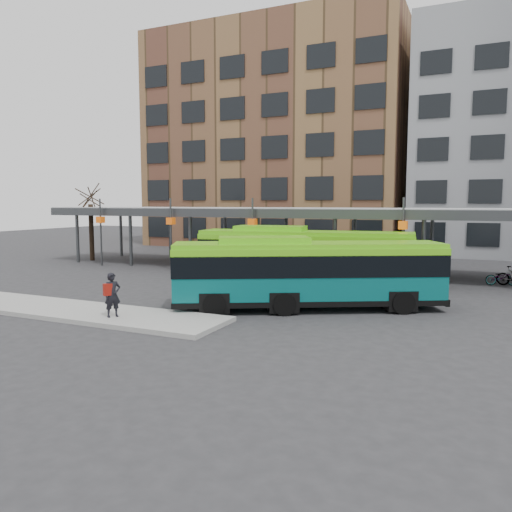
{
  "coord_description": "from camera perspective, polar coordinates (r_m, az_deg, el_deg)",
  "views": [
    {
      "loc": [
        9.93,
        -18.21,
        4.5
      ],
      "look_at": [
        -0.54,
        4.82,
        1.8
      ],
      "focal_mm": 35.0,
      "sensor_mm": 36.0,
      "label": 1
    }
  ],
  "objects": [
    {
      "name": "ground",
      "position": [
        21.22,
        -4.08,
        -6.17
      ],
      "size": [
        120.0,
        120.0,
        0.0
      ],
      "primitive_type": "plane",
      "color": "#28282B",
      "rests_on": "ground"
    },
    {
      "name": "boarding_island",
      "position": [
        22.11,
        -20.63,
        -5.81
      ],
      "size": [
        14.0,
        3.0,
        0.18
      ],
      "primitive_type": "cube",
      "color": "gray",
      "rests_on": "ground"
    },
    {
      "name": "canopy",
      "position": [
        32.64,
        6.67,
        5.01
      ],
      "size": [
        40.0,
        6.53,
        4.8
      ],
      "color": "#999B9E",
      "rests_on": "ground"
    },
    {
      "name": "tree",
      "position": [
        41.19,
        -18.3,
        2.91
      ],
      "size": [
        1.64,
        1.64,
        5.6
      ],
      "color": "black",
      "rests_on": "ground"
    },
    {
      "name": "building_brick",
      "position": [
        54.41,
        2.86,
        12.95
      ],
      "size": [
        26.0,
        14.0,
        22.0
      ],
      "primitive_type": "cube",
      "color": "brown",
      "rests_on": "ground"
    },
    {
      "name": "bus_front",
      "position": [
        21.12,
        5.84,
        -1.79
      ],
      "size": [
        11.05,
        7.35,
        3.1
      ],
      "rotation": [
        0.0,
        0.0,
        0.49
      ],
      "color": "#075556",
      "rests_on": "ground"
    },
    {
      "name": "bus_rear",
      "position": [
        27.66,
        5.44,
        0.21
      ],
      "size": [
        11.91,
        4.0,
        3.22
      ],
      "rotation": [
        0.0,
        0.0,
        0.13
      ],
      "color": "#075556",
      "rests_on": "ground"
    },
    {
      "name": "pedestrian",
      "position": [
        19.71,
        -16.11,
        -4.26
      ],
      "size": [
        0.66,
        0.74,
        1.69
      ],
      "rotation": [
        0.0,
        0.0,
        1.03
      ],
      "color": "black",
      "rests_on": "boarding_island"
    }
  ]
}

